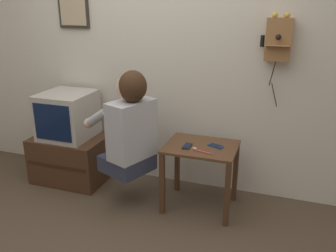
{
  "coord_description": "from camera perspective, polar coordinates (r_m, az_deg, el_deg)",
  "views": [
    {
      "loc": [
        1.14,
        -1.81,
        1.72
      ],
      "look_at": [
        0.23,
        0.8,
        0.74
      ],
      "focal_mm": 38.0,
      "sensor_mm": 36.0,
      "label": 1
    }
  ],
  "objects": [
    {
      "name": "wall_back",
      "position": [
        3.31,
        -1.18,
        11.9
      ],
      "size": [
        6.8,
        0.05,
        2.55
      ],
      "color": "beige",
      "rests_on": "ground_plane"
    },
    {
      "name": "side_table",
      "position": [
        3.01,
        5.26,
        -5.23
      ],
      "size": [
        0.59,
        0.46,
        0.58
      ],
      "color": "#51331E",
      "rests_on": "ground_plane"
    },
    {
      "name": "person",
      "position": [
        2.94,
        -6.18,
        0.11
      ],
      "size": [
        0.61,
        0.55,
        0.88
      ],
      "rotation": [
        0.0,
        0.0,
        1.19
      ],
      "color": "#2D3347",
      "rests_on": "ground_plane"
    },
    {
      "name": "tv_stand",
      "position": [
        3.69,
        -15.24,
        -4.98
      ],
      "size": [
        0.7,
        0.5,
        0.45
      ],
      "color": "#422819",
      "rests_on": "ground_plane"
    },
    {
      "name": "television",
      "position": [
        3.55,
        -15.8,
        1.7
      ],
      "size": [
        0.46,
        0.49,
        0.44
      ],
      "color": "#ADA89E",
      "rests_on": "tv_stand"
    },
    {
      "name": "wall_phone_antique",
      "position": [
        3.01,
        17.29,
        13.17
      ],
      "size": [
        0.24,
        0.18,
        0.75
      ],
      "color": "olive"
    },
    {
      "name": "framed_picture",
      "position": [
        3.64,
        -14.95,
        17.8
      ],
      "size": [
        0.32,
        0.03,
        0.36
      ],
      "color": "#2D2823"
    },
    {
      "name": "cell_phone_held",
      "position": [
        2.93,
        3.09,
        -3.22
      ],
      "size": [
        0.06,
        0.12,
        0.01
      ],
      "rotation": [
        0.0,
        0.0,
        0.01
      ],
      "color": "black",
      "rests_on": "side_table"
    },
    {
      "name": "cell_phone_spare",
      "position": [
        2.96,
        7.66,
        -3.16
      ],
      "size": [
        0.14,
        0.1,
        0.01
      ],
      "rotation": [
        0.0,
        0.0,
        1.21
      ],
      "color": "navy",
      "rests_on": "side_table"
    },
    {
      "name": "toothbrush",
      "position": [
        2.84,
        5.34,
        -4.02
      ],
      "size": [
        0.17,
        0.05,
        0.02
      ],
      "rotation": [
        0.0,
        0.0,
        1.33
      ],
      "color": "#D83F4C",
      "rests_on": "side_table"
    }
  ]
}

